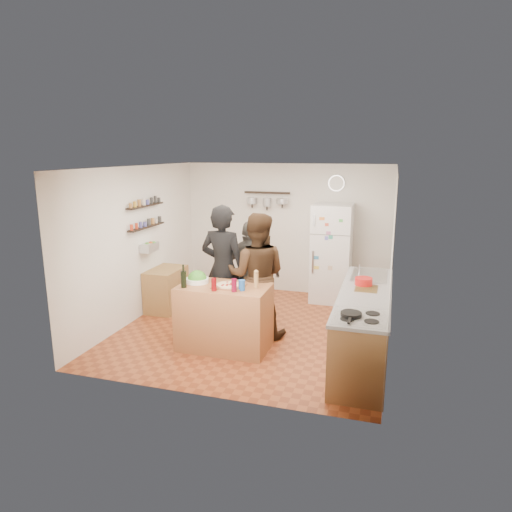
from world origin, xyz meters
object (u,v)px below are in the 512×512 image
(prep_island, at_px, (224,317))
(person_left, at_px, (223,270))
(salad_bowl, at_px, (197,280))
(person_back, at_px, (250,272))
(fridge, at_px, (332,253))
(wall_clock, at_px, (336,183))
(counter_run, at_px, (364,326))
(red_bowl, at_px, (364,281))
(pepper_mill, at_px, (256,281))
(skillet, at_px, (351,314))
(wine_bottle, at_px, (184,279))
(person_center, at_px, (257,275))
(salt_canister, at_px, (242,285))
(side_table, at_px, (166,289))

(prep_island, xyz_separation_m, person_left, (-0.23, 0.57, 0.53))
(salad_bowl, height_order, person_back, person_back)
(fridge, relative_size, wall_clock, 6.00)
(wall_clock, bearing_deg, counter_run, -74.08)
(counter_run, distance_m, red_bowl, 0.62)
(person_left, bearing_deg, pepper_mill, 148.54)
(person_back, xyz_separation_m, skillet, (1.76, -1.84, 0.12))
(wine_bottle, xyz_separation_m, person_center, (0.80, 0.80, -0.09))
(salad_bowl, distance_m, red_bowl, 2.33)
(pepper_mill, relative_size, fridge, 0.11)
(pepper_mill, bearing_deg, salad_bowl, 180.00)
(pepper_mill, height_order, person_back, person_back)
(fridge, distance_m, wall_clock, 1.29)
(salt_canister, height_order, red_bowl, salt_canister)
(counter_run, bearing_deg, prep_island, -172.59)
(red_bowl, height_order, fridge, fridge)
(salad_bowl, height_order, person_left, person_left)
(person_center, relative_size, red_bowl, 7.79)
(pepper_mill, bearing_deg, wine_bottle, -164.13)
(salt_canister, height_order, fridge, fridge)
(wall_clock, bearing_deg, side_table, -148.39)
(wine_bottle, relative_size, person_back, 0.14)
(red_bowl, height_order, side_table, red_bowl)
(person_back, bearing_deg, person_center, 119.95)
(wine_bottle, bearing_deg, side_table, 125.98)
(salad_bowl, height_order, skillet, salad_bowl)
(salt_canister, height_order, person_back, person_back)
(red_bowl, distance_m, side_table, 3.50)
(wall_clock, bearing_deg, person_back, -122.35)
(counter_run, relative_size, skillet, 11.10)
(pepper_mill, relative_size, salt_canister, 1.42)
(person_left, distance_m, person_back, 0.63)
(red_bowl, bearing_deg, side_table, 169.31)
(salt_canister, xyz_separation_m, wall_clock, (0.84, 3.00, 1.17))
(salt_canister, bearing_deg, skillet, -21.82)
(prep_island, xyz_separation_m, person_center, (0.30, 0.58, 0.48))
(wall_clock, bearing_deg, prep_island, -111.69)
(salad_bowl, bearing_deg, side_table, 133.89)
(salt_canister, distance_m, wall_clock, 3.33)
(fridge, bearing_deg, person_center, -113.25)
(salt_canister, relative_size, person_center, 0.08)
(pepper_mill, distance_m, fridge, 2.59)
(salad_bowl, relative_size, counter_run, 0.12)
(person_left, relative_size, fridge, 1.09)
(counter_run, bearing_deg, person_center, 168.28)
(person_left, relative_size, person_back, 1.19)
(side_table, bearing_deg, wine_bottle, -54.02)
(salt_canister, height_order, person_left, person_left)
(skillet, bearing_deg, person_left, 147.43)
(wine_bottle, bearing_deg, prep_island, 23.75)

